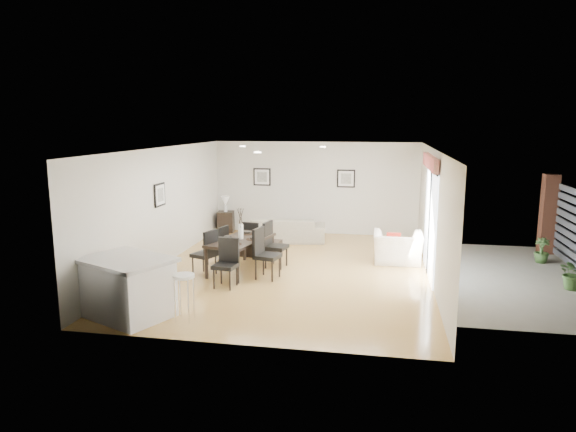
% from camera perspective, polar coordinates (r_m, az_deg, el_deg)
% --- Properties ---
extents(ground, '(8.00, 8.00, 0.00)m').
position_cam_1_polar(ground, '(11.53, 0.37, -6.02)').
color(ground, tan).
rests_on(ground, ground).
extents(wall_back, '(6.00, 0.04, 2.70)m').
position_cam_1_polar(wall_back, '(15.14, 3.05, 3.13)').
color(wall_back, beige).
rests_on(wall_back, ground).
extents(wall_front, '(6.00, 0.04, 2.70)m').
position_cam_1_polar(wall_front, '(7.41, -5.10, -4.55)').
color(wall_front, beige).
rests_on(wall_front, ground).
extents(wall_left, '(0.04, 8.00, 2.70)m').
position_cam_1_polar(wall_left, '(12.11, -13.74, 1.03)').
color(wall_left, beige).
rests_on(wall_left, ground).
extents(wall_right, '(0.04, 8.00, 2.70)m').
position_cam_1_polar(wall_right, '(11.10, 15.80, 0.11)').
color(wall_right, beige).
rests_on(wall_right, ground).
extents(ceiling, '(6.00, 8.00, 0.02)m').
position_cam_1_polar(ceiling, '(11.08, 0.38, 7.51)').
color(ceiling, white).
rests_on(ceiling, wall_back).
extents(sofa, '(2.36, 1.17, 0.66)m').
position_cam_1_polar(sofa, '(14.22, -0.49, -1.50)').
color(sofa, gray).
rests_on(sofa, ground).
extents(armchair, '(1.12, 0.98, 0.72)m').
position_cam_1_polar(armchair, '(12.29, 12.08, -3.47)').
color(armchair, white).
rests_on(armchair, ground).
extents(courtyard_plant_a, '(0.71, 0.65, 0.66)m').
position_cam_1_polar(courtyard_plant_a, '(11.61, 29.22, -5.56)').
color(courtyard_plant_a, '#325022').
rests_on(courtyard_plant_a, ground).
extents(courtyard_plant_b, '(0.40, 0.40, 0.59)m').
position_cam_1_polar(courtyard_plant_b, '(13.44, 26.35, -3.45)').
color(courtyard_plant_b, '#325022').
rests_on(courtyard_plant_b, ground).
extents(dining_table, '(1.27, 1.91, 0.73)m').
position_cam_1_polar(dining_table, '(11.35, -5.25, -2.91)').
color(dining_table, black).
rests_on(dining_table, ground).
extents(dining_chair_wnear, '(0.57, 0.57, 1.00)m').
position_cam_1_polar(dining_chair_wnear, '(11.13, -8.97, -3.78)').
color(dining_chair_wnear, black).
rests_on(dining_chair_wnear, ground).
extents(dining_chair_wfar, '(0.49, 0.49, 0.91)m').
position_cam_1_polar(dining_chair_wfar, '(11.95, -7.58, -3.01)').
color(dining_chair_wfar, black).
rests_on(dining_chair_wfar, ground).
extents(dining_chair_enear, '(0.57, 0.57, 1.07)m').
position_cam_1_polar(dining_chair_enear, '(10.82, -2.73, -3.84)').
color(dining_chair_enear, black).
rests_on(dining_chair_enear, ground).
extents(dining_chair_efar, '(0.55, 0.55, 1.04)m').
position_cam_1_polar(dining_chair_efar, '(11.65, -1.74, -2.88)').
color(dining_chair_efar, black).
rests_on(dining_chair_efar, ground).
extents(dining_chair_head, '(0.49, 0.49, 0.98)m').
position_cam_1_polar(dining_chair_head, '(10.37, -6.81, -4.84)').
color(dining_chair_head, black).
rests_on(dining_chair_head, ground).
extents(dining_chair_foot, '(0.47, 0.47, 0.91)m').
position_cam_1_polar(dining_chair_foot, '(12.41, -3.94, -2.44)').
color(dining_chair_foot, black).
rests_on(dining_chair_foot, ground).
extents(vase, '(0.89, 1.37, 0.69)m').
position_cam_1_polar(vase, '(11.27, -5.28, -1.13)').
color(vase, white).
rests_on(vase, dining_table).
extents(coffee_table, '(1.00, 0.67, 0.38)m').
position_cam_1_polar(coffee_table, '(12.74, -3.00, -3.57)').
color(coffee_table, black).
rests_on(coffee_table, ground).
extents(side_table, '(0.53, 0.53, 0.62)m').
position_cam_1_polar(side_table, '(15.54, -6.91, -0.63)').
color(side_table, black).
rests_on(side_table, ground).
extents(table_lamp, '(0.24, 0.24, 0.46)m').
position_cam_1_polar(table_lamp, '(15.43, -6.96, 1.59)').
color(table_lamp, white).
rests_on(table_lamp, side_table).
extents(cushion, '(0.33, 0.11, 0.32)m').
position_cam_1_polar(cushion, '(12.14, 11.64, -2.60)').
color(cushion, maroon).
rests_on(cushion, armchair).
extents(kitchen_island, '(1.79, 1.62, 1.02)m').
position_cam_1_polar(kitchen_island, '(9.14, -17.39, -7.54)').
color(kitchen_island, white).
rests_on(kitchen_island, ground).
extents(bar_stool, '(0.36, 0.36, 0.79)m').
position_cam_1_polar(bar_stool, '(8.68, -11.51, -7.09)').
color(bar_stool, silver).
rests_on(bar_stool, ground).
extents(framed_print_back_left, '(0.52, 0.04, 0.52)m').
position_cam_1_polar(framed_print_back_left, '(15.36, -2.90, 4.36)').
color(framed_print_back_left, black).
rests_on(framed_print_back_left, wall_back).
extents(framed_print_back_right, '(0.52, 0.04, 0.52)m').
position_cam_1_polar(framed_print_back_right, '(14.98, 6.47, 4.16)').
color(framed_print_back_right, black).
rests_on(framed_print_back_right, wall_back).
extents(framed_print_left_wall, '(0.04, 0.52, 0.52)m').
position_cam_1_polar(framed_print_left_wall, '(11.87, -14.06, 2.30)').
color(framed_print_left_wall, black).
rests_on(framed_print_left_wall, wall_left).
extents(sliding_door, '(0.12, 2.70, 2.57)m').
position_cam_1_polar(sliding_door, '(11.35, 15.52, 1.94)').
color(sliding_door, white).
rests_on(sliding_door, wall_right).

